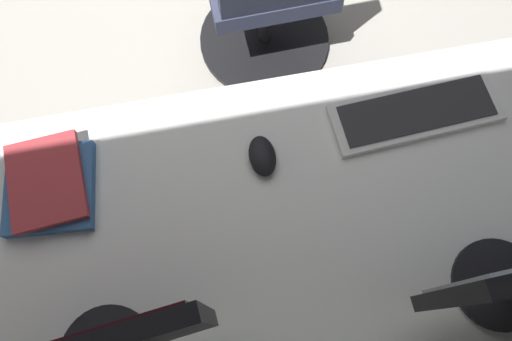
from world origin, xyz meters
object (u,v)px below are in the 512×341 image
at_px(drawer_pedestal, 84,293).
at_px(keyboard_main, 416,112).
at_px(mouse_main, 262,156).
at_px(book_stack_near, 49,186).

height_order(drawer_pedestal, keyboard_main, keyboard_main).
xyz_separation_m(drawer_pedestal, mouse_main, (-0.57, -0.18, 0.40)).
distance_m(keyboard_main, mouse_main, 0.40).
relative_size(drawer_pedestal, book_stack_near, 2.91).
xyz_separation_m(keyboard_main, mouse_main, (0.39, 0.04, 0.01)).
relative_size(drawer_pedestal, keyboard_main, 1.63).
distance_m(drawer_pedestal, keyboard_main, 1.07).
height_order(keyboard_main, book_stack_near, book_stack_near).
height_order(keyboard_main, mouse_main, mouse_main).
bearing_deg(keyboard_main, mouse_main, 6.49).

